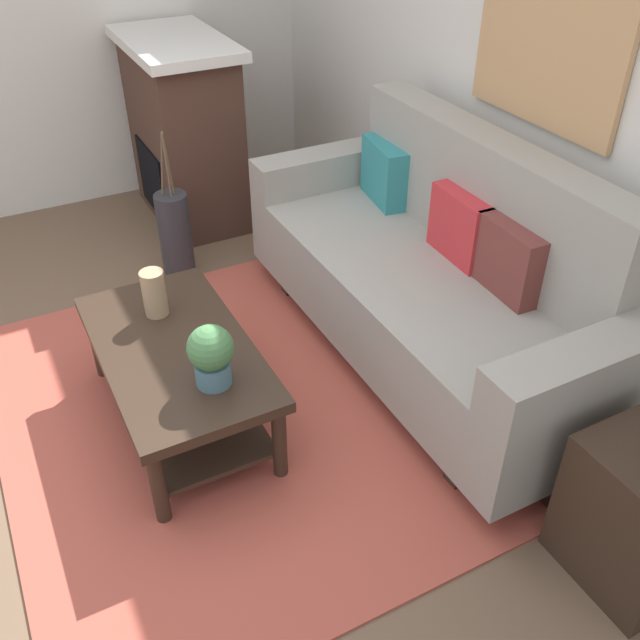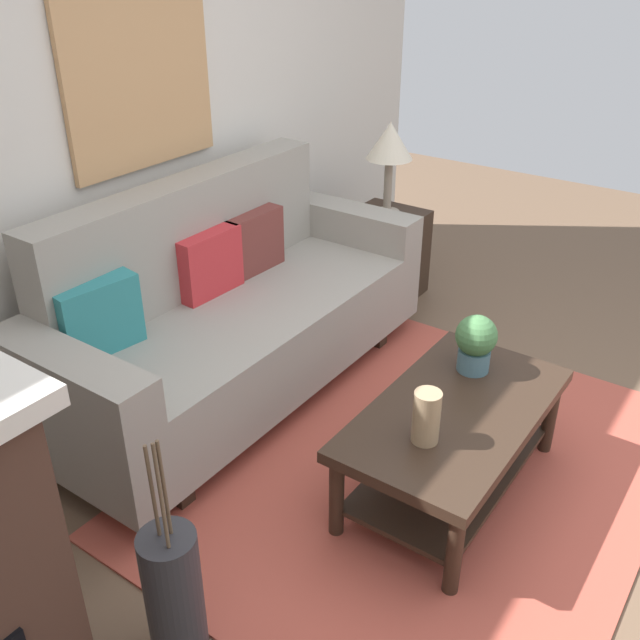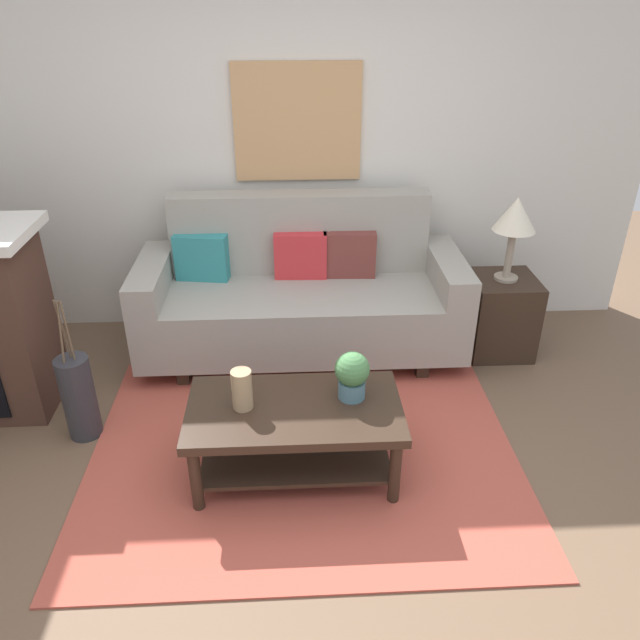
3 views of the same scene
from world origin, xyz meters
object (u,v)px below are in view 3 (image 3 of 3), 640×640
object	(u,v)px
coffee_table	(295,424)
throw_pillow_teal	(202,257)
potted_plant_tabletop	(352,374)
side_table	(500,315)
throw_pillow_maroon	(349,254)
floor_vase	(79,397)
framed_painting	(297,123)
couch	(302,296)
throw_pillow_crimson	(301,255)
tabletop_vase	(242,390)
table_lamp	(515,218)

from	to	relation	value
coffee_table	throw_pillow_teal	bearing A→B (deg)	113.61
potted_plant_tabletop	side_table	bearing A→B (deg)	44.06
throw_pillow_maroon	floor_vase	distance (m)	1.97
potted_plant_tabletop	framed_painting	bearing A→B (deg)	97.83
couch	throw_pillow_crimson	distance (m)	0.28
throw_pillow_teal	tabletop_vase	distance (m)	1.43
throw_pillow_teal	potted_plant_tabletop	bearing A→B (deg)	-55.61
throw_pillow_teal	table_lamp	xyz separation A→B (m)	(2.07, -0.20, 0.31)
throw_pillow_crimson	table_lamp	world-z (taller)	table_lamp
throw_pillow_teal	framed_painting	world-z (taller)	framed_painting
throw_pillow_teal	throw_pillow_maroon	distance (m)	1.02
potted_plant_tabletop	tabletop_vase	bearing A→B (deg)	-173.99
throw_pillow_maroon	tabletop_vase	xyz separation A→B (m)	(-0.67, -1.38, -0.14)
coffee_table	framed_painting	xyz separation A→B (m)	(0.07, 1.73, 1.19)
potted_plant_tabletop	framed_painting	xyz separation A→B (m)	(-0.23, 1.67, 0.93)
coffee_table	framed_painting	world-z (taller)	framed_painting
couch	floor_vase	bearing A→B (deg)	-145.60
couch	framed_painting	bearing A→B (deg)	90.00
table_lamp	floor_vase	xyz separation A→B (m)	(-2.68, -0.81, -0.74)
table_lamp	potted_plant_tabletop	bearing A→B (deg)	-135.94
table_lamp	floor_vase	world-z (taller)	table_lamp
throw_pillow_crimson	side_table	size ratio (longest dim) A/B	0.64
tabletop_vase	table_lamp	size ratio (longest dim) A/B	0.38
throw_pillow_crimson	side_table	world-z (taller)	throw_pillow_crimson
throw_pillow_teal	coffee_table	xyz separation A→B (m)	(0.61, -1.39, -0.37)
coffee_table	table_lamp	distance (m)	2.00
couch	potted_plant_tabletop	distance (m)	1.23
throw_pillow_crimson	framed_painting	size ratio (longest dim) A/B	0.42
floor_vase	couch	bearing A→B (deg)	34.40
throw_pillow_teal	throw_pillow_crimson	bearing A→B (deg)	0.00
throw_pillow_teal	coffee_table	world-z (taller)	throw_pillow_teal
throw_pillow_maroon	framed_painting	xyz separation A→B (m)	(-0.34, 0.34, 0.82)
coffee_table	couch	bearing A→B (deg)	86.86
throw_pillow_crimson	floor_vase	bearing A→B (deg)	-141.96
throw_pillow_teal	side_table	bearing A→B (deg)	-5.52
throw_pillow_teal	tabletop_vase	xyz separation A→B (m)	(0.35, -1.38, -0.14)
throw_pillow_crimson	table_lamp	xyz separation A→B (m)	(1.39, -0.20, 0.31)
throw_pillow_teal	table_lamp	size ratio (longest dim) A/B	0.63
throw_pillow_crimson	potted_plant_tabletop	world-z (taller)	throw_pillow_crimson
throw_pillow_crimson	framed_painting	bearing A→B (deg)	90.00
throw_pillow_crimson	tabletop_vase	world-z (taller)	throw_pillow_crimson
couch	throw_pillow_teal	xyz separation A→B (m)	(-0.68, 0.13, 0.25)
coffee_table	table_lamp	world-z (taller)	table_lamp
coffee_table	tabletop_vase	size ratio (longest dim) A/B	5.12
couch	throw_pillow_maroon	size ratio (longest dim) A/B	6.07
potted_plant_tabletop	framed_painting	size ratio (longest dim) A/B	0.30
throw_pillow_maroon	framed_painting	world-z (taller)	framed_painting
coffee_table	framed_painting	size ratio (longest dim) A/B	1.28
tabletop_vase	framed_painting	size ratio (longest dim) A/B	0.25
throw_pillow_crimson	table_lamp	distance (m)	1.44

